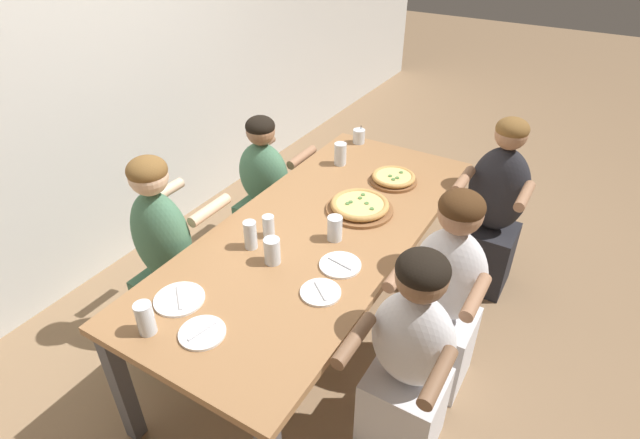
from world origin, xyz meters
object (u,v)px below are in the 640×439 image
pizza_board_second (393,178)px  drinking_glass_a (335,230)px  diner_near_right (493,215)px  diner_near_midleft (409,365)px  drinking_glass_b (272,252)px  drinking_glass_e (146,320)px  empty_plate_c (321,292)px  pizza_board_main (360,206)px  empty_plate_b (202,333)px  diner_far_midright (266,198)px  drinking_glass_c (340,155)px  drinking_glass_f (269,226)px  diner_far_midleft (168,262)px  empty_plate_d (340,265)px  diner_near_center (444,301)px  empty_plate_a (179,299)px  cocktail_glass_blue (359,137)px  drinking_glass_d (250,236)px

pizza_board_second → drinking_glass_a: bearing=178.7°
diner_near_right → diner_near_midleft: size_ratio=1.04×
drinking_glass_b → drinking_glass_e: size_ratio=0.91×
empty_plate_c → drinking_glass_e: size_ratio=1.26×
pizza_board_main → empty_plate_b: bearing=173.7°
drinking_glass_e → diner_far_midright: diner_far_midright is taller
drinking_glass_b → drinking_glass_c: 1.07m
diner_near_right → empty_plate_c: bearing=72.5°
drinking_glass_f → empty_plate_c: bearing=-117.9°
drinking_glass_b → diner_near_midleft: bearing=-94.4°
drinking_glass_e → drinking_glass_b: bearing=-15.3°
drinking_glass_c → diner_far_midleft: bearing=158.8°
pizza_board_second → drinking_glass_b: size_ratio=2.16×
empty_plate_d → drinking_glass_b: drinking_glass_b is taller
pizza_board_main → diner_near_center: bearing=-110.5°
empty_plate_a → diner_far_midright: size_ratio=0.20×
drinking_glass_f → diner_near_midleft: (-0.22, -0.88, -0.29)m
drinking_glass_a → diner_near_midleft: (-0.37, -0.58, -0.28)m
empty_plate_a → diner_near_right: diner_near_right is taller
drinking_glass_b → diner_far_midright: diner_far_midright is taller
empty_plate_c → diner_near_right: (1.37, -0.43, -0.22)m
diner_near_right → diner_near_midleft: (-1.36, 0.00, -0.01)m
pizza_board_second → drinking_glass_f: (-0.85, 0.32, 0.03)m
drinking_glass_f → diner_near_right: diner_near_right is taller
diner_far_midleft → diner_far_midright: diner_far_midleft is taller
empty_plate_d → diner_near_center: diner_near_center is taller
drinking_glass_b → drinking_glass_f: 0.22m
drinking_glass_a → diner_near_center: diner_near_center is taller
empty_plate_b → diner_near_midleft: 0.89m
cocktail_glass_blue → diner_far_midright: bearing=146.0°
pizza_board_main → drinking_glass_a: (-0.30, -0.01, 0.03)m
empty_plate_d → cocktail_glass_blue: (1.26, 0.55, 0.04)m
drinking_glass_a → drinking_glass_e: size_ratio=0.90×
diner_near_midleft → empty_plate_b: bearing=32.9°
drinking_glass_d → pizza_board_main: bearing=-28.3°
cocktail_glass_blue → diner_far_midleft: size_ratio=0.10×
diner_near_right → diner_near_midleft: 1.36m
drinking_glass_d → drinking_glass_f: drinking_glass_d is taller
empty_plate_b → diner_near_center: size_ratio=0.16×
cocktail_glass_blue → diner_near_right: 1.04m
drinking_glass_c → drinking_glass_e: (-1.67, -0.04, 0.00)m
empty_plate_a → drinking_glass_c: 1.48m
empty_plate_d → drinking_glass_b: bearing=115.4°
empty_plate_a → drinking_glass_a: 0.82m
drinking_glass_b → diner_far_midright: bearing=38.9°
cocktail_glass_blue → diner_far_midleft: 1.56m
diner_far_midright → cocktail_glass_blue: bearing=56.0°
drinking_glass_c → diner_far_midleft: diner_far_midleft is taller
pizza_board_main → drinking_glass_c: bearing=40.0°
drinking_glass_b → drinking_glass_d: 0.17m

